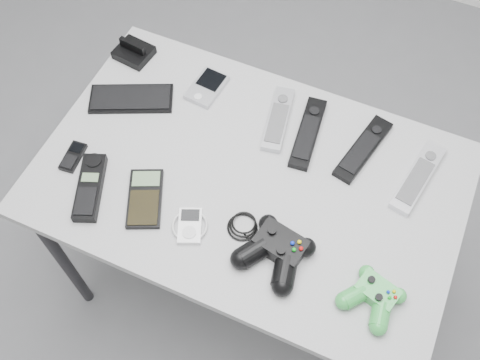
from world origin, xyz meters
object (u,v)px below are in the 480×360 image
at_px(mobile_phone, 73,157).
at_px(pda_keyboard, 131,98).
at_px(pda, 207,87).
at_px(remote_black_a, 308,133).
at_px(calculator, 145,198).
at_px(mp3_player, 190,226).
at_px(remote_black_b, 363,149).
at_px(controller_green, 374,296).
at_px(desk, 249,189).
at_px(remote_silver_b, 418,177).
at_px(remote_silver_a, 278,119).
at_px(controller_black, 277,250).
at_px(cordless_handset, 90,187).

bearing_deg(mobile_phone, pda_keyboard, 73.15).
xyz_separation_m(pda, remote_black_a, (0.31, -0.03, 0.00)).
bearing_deg(calculator, mp3_player, -33.92).
height_order(remote_black_b, mobile_phone, remote_black_b).
relative_size(calculator, mp3_player, 1.76).
bearing_deg(mobile_phone, controller_green, -9.61).
relative_size(pda, remote_black_b, 0.55).
xyz_separation_m(desk, controller_green, (0.37, -0.18, 0.08)).
bearing_deg(remote_silver_b, mp3_player, -132.54).
distance_m(remote_silver_a, controller_black, 0.38).
distance_m(pda_keyboard, mobile_phone, 0.23).
bearing_deg(controller_black, remote_silver_b, 63.96).
bearing_deg(controller_black, mp3_player, -164.37).
bearing_deg(desk, pda_keyboard, 166.40).
distance_m(pda, cordless_handset, 0.42).
height_order(desk, mp3_player, mp3_player).
bearing_deg(pda, controller_black, -41.20).
height_order(pda_keyboard, cordless_handset, cordless_handset).
bearing_deg(mobile_phone, remote_silver_b, 13.62).
xyz_separation_m(remote_silver_b, controller_green, (-0.01, -0.34, 0.01)).
relative_size(pda, mp3_player, 1.33).
xyz_separation_m(remote_black_a, remote_black_b, (0.15, 0.01, -0.00)).
relative_size(mobile_phone, controller_black, 0.32).
bearing_deg(pda_keyboard, remote_black_a, -14.59).
bearing_deg(controller_black, remote_black_a, 108.99).
distance_m(desk, remote_black_a, 0.21).
relative_size(remote_silver_a, cordless_handset, 1.12).
bearing_deg(remote_black_b, calculator, -128.81).
bearing_deg(remote_silver_b, controller_green, -81.69).
relative_size(remote_black_a, calculator, 1.39).
bearing_deg(remote_silver_b, desk, -146.62).
relative_size(pda_keyboard, mp3_player, 2.46).
bearing_deg(remote_black_b, mobile_phone, -141.78).
xyz_separation_m(remote_black_b, controller_black, (-0.10, -0.35, 0.02)).
bearing_deg(cordless_handset, remote_silver_a, 25.87).
distance_m(remote_silver_b, controller_green, 0.34).
bearing_deg(controller_green, calculator, -165.77).
xyz_separation_m(calculator, controller_black, (0.34, -0.00, 0.02)).
distance_m(desk, cordless_handset, 0.40).
relative_size(remote_black_b, mp3_player, 2.41).
height_order(remote_silver_a, remote_silver_b, same).
distance_m(remote_silver_b, mp3_player, 0.57).
relative_size(remote_black_b, cordless_handset, 1.21).
bearing_deg(desk, mp3_player, -111.82).
relative_size(pda_keyboard, pda, 1.85).
distance_m(remote_black_b, mp3_player, 0.48).
bearing_deg(mp3_player, remote_black_a, 42.70).
bearing_deg(remote_silver_a, controller_black, -79.12).
distance_m(desk, remote_silver_a, 0.20).
bearing_deg(controller_black, pda, 144.18).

